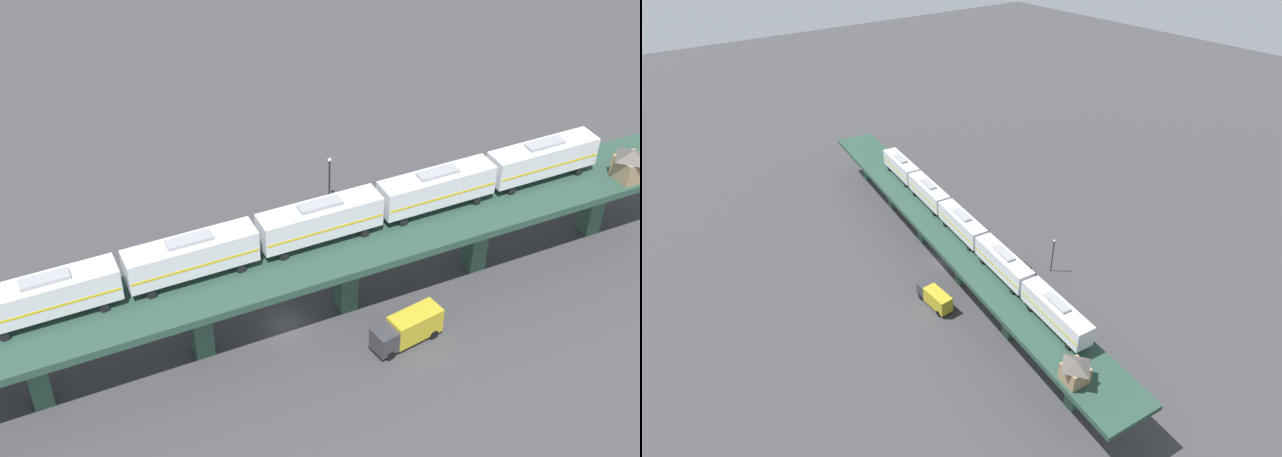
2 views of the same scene
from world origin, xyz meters
The scene contains 8 objects.
ground_plane centered at (0.00, 0.00, 0.00)m, with size 400.00×400.00×0.00m, color #38383A.
elevated_viaduct centered at (-0.02, -0.19, 6.96)m, with size 19.28×92.35×8.12m.
subway_train centered at (-0.88, 4.43, 10.66)m, with size 10.21×62.29×4.45m.
signal_hut centered at (6.90, 37.45, 9.92)m, with size 3.58×3.58×3.40m.
street_car_black centered at (-9.57, 11.68, 0.94)m, with size 2.16×4.50×1.89m.
street_car_white centered at (-9.80, -27.93, 0.94)m, with size 2.01×4.43×1.89m.
delivery_truck centered at (7.99, 8.74, 1.76)m, with size 2.58×7.27×3.20m.
street_lamp centered at (-14.17, 13.84, 4.11)m, with size 0.44×0.44×6.94m.
Camera 2 is at (41.90, 61.48, 57.11)m, focal length 28.00 mm.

